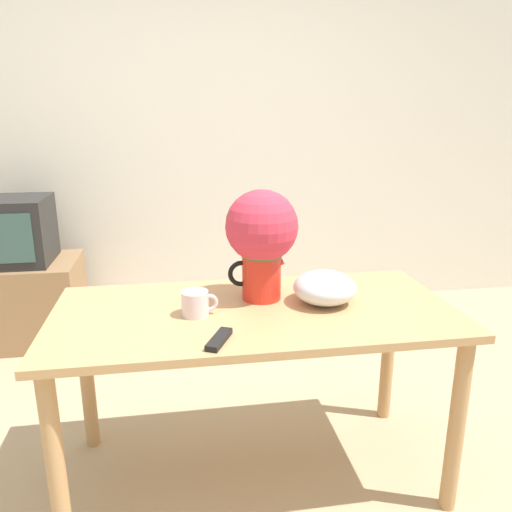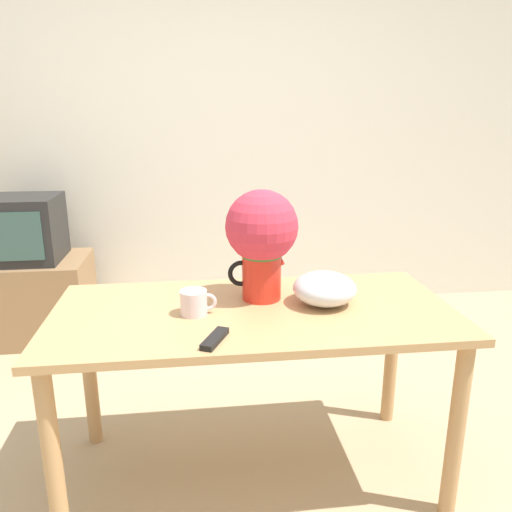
{
  "view_description": "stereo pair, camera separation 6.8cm",
  "coord_description": "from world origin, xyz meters",
  "px_view_note": "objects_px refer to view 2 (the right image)",
  "views": [
    {
      "loc": [
        -0.12,
        -1.58,
        1.45
      ],
      "look_at": [
        0.18,
        0.26,
        0.91
      ],
      "focal_mm": 35.0,
      "sensor_mm": 36.0,
      "label": 1
    },
    {
      "loc": [
        -0.05,
        -1.59,
        1.45
      ],
      "look_at": [
        0.18,
        0.26,
        0.91
      ],
      "focal_mm": 35.0,
      "sensor_mm": 36.0,
      "label": 2
    }
  ],
  "objects_px": {
    "white_bowl": "(325,288)",
    "tv_set": "(23,229)",
    "flower_vase": "(262,236)",
    "coffee_mug": "(195,302)"
  },
  "relations": [
    {
      "from": "flower_vase",
      "to": "white_bowl",
      "type": "bearing_deg",
      "value": -20.68
    },
    {
      "from": "coffee_mug",
      "to": "tv_set",
      "type": "xyz_separation_m",
      "value": [
        -1.07,
        1.52,
        -0.04
      ]
    },
    {
      "from": "white_bowl",
      "to": "tv_set",
      "type": "height_order",
      "value": "tv_set"
    },
    {
      "from": "flower_vase",
      "to": "coffee_mug",
      "type": "height_order",
      "value": "flower_vase"
    },
    {
      "from": "white_bowl",
      "to": "tv_set",
      "type": "distance_m",
      "value": 2.15
    },
    {
      "from": "tv_set",
      "to": "flower_vase",
      "type": "bearing_deg",
      "value": -46.19
    },
    {
      "from": "coffee_mug",
      "to": "white_bowl",
      "type": "height_order",
      "value": "white_bowl"
    },
    {
      "from": "flower_vase",
      "to": "white_bowl",
      "type": "relative_size",
      "value": 1.78
    },
    {
      "from": "white_bowl",
      "to": "tv_set",
      "type": "relative_size",
      "value": 0.55
    },
    {
      "from": "flower_vase",
      "to": "tv_set",
      "type": "xyz_separation_m",
      "value": [
        -1.33,
        1.39,
        -0.25
      ]
    }
  ]
}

